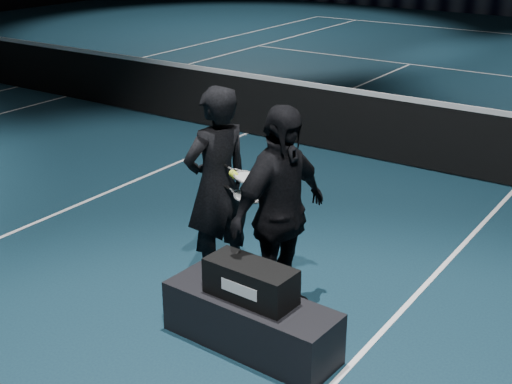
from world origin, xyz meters
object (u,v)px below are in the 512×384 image
(player_b, at_px, (279,214))
(player_a, at_px, (217,186))
(racket_upper, at_px, (248,178))
(player_bench, at_px, (251,322))
(racket_lower, at_px, (248,197))
(tennis_balls, at_px, (234,173))
(racket_bag, at_px, (251,281))

(player_b, bearing_deg, player_a, 82.78)
(racket_upper, bearing_deg, player_bench, -42.02)
(racket_lower, relative_size, tennis_balls, 5.67)
(racket_upper, distance_m, tennis_balls, 0.15)
(racket_upper, bearing_deg, racket_bag, -42.02)
(racket_bag, bearing_deg, player_a, 142.29)
(player_a, distance_m, racket_lower, 0.45)
(racket_bag, xyz_separation_m, player_a, (-0.91, 0.78, 0.34))
(player_bench, xyz_separation_m, player_a, (-0.91, 0.78, 0.70))
(player_bench, distance_m, racket_upper, 1.24)
(player_b, bearing_deg, racket_upper, 77.70)
(racket_bag, distance_m, tennis_balls, 1.11)
(player_bench, distance_m, tennis_balls, 1.33)
(racket_bag, distance_m, racket_upper, 1.02)
(player_b, distance_m, racket_lower, 0.40)
(racket_bag, distance_m, player_a, 1.25)
(player_bench, bearing_deg, racket_upper, 128.90)
(tennis_balls, bearing_deg, racket_lower, -17.52)
(player_bench, height_order, player_a, player_a)
(racket_bag, xyz_separation_m, player_b, (-0.09, 0.55, 0.34))
(player_a, bearing_deg, tennis_balls, 93.90)
(player_bench, bearing_deg, player_a, 142.29)
(racket_lower, distance_m, tennis_balls, 0.26)
(player_a, relative_size, racket_upper, 2.70)
(player_a, bearing_deg, player_b, 92.78)
(player_bench, bearing_deg, player_b, 102.62)
(player_b, bearing_deg, racket_bag, -161.52)
(tennis_balls, bearing_deg, racket_bag, -47.20)
(player_bench, xyz_separation_m, player_b, (-0.09, 0.55, 0.70))
(player_a, xyz_separation_m, racket_lower, (0.43, -0.12, 0.03))
(player_a, distance_m, tennis_balls, 0.32)
(racket_bag, relative_size, player_b, 0.39)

